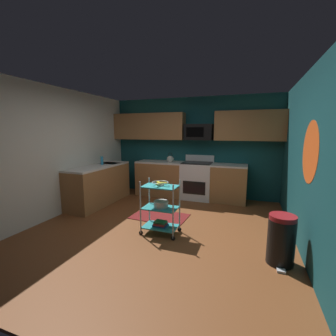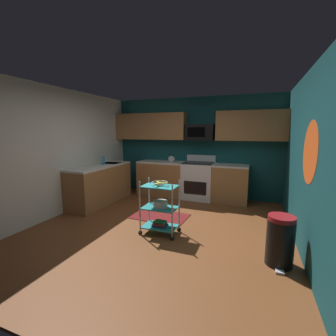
{
  "view_description": "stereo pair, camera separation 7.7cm",
  "coord_description": "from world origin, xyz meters",
  "px_view_note": "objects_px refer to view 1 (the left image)",
  "views": [
    {
      "loc": [
        1.46,
        -3.55,
        1.72
      ],
      "look_at": [
        0.05,
        0.36,
        1.05
      ],
      "focal_mm": 24.41,
      "sensor_mm": 36.0,
      "label": 1
    },
    {
      "loc": [
        1.53,
        -3.53,
        1.72
      ],
      "look_at": [
        0.05,
        0.36,
        1.05
      ],
      "focal_mm": 24.41,
      "sensor_mm": 36.0,
      "label": 2
    }
  ],
  "objects_px": {
    "oven_range": "(197,180)",
    "mixing_bowl_large": "(161,204)",
    "rolling_cart": "(160,208)",
    "dish_soap_bottle": "(102,161)",
    "kettle": "(170,159)",
    "trash_can": "(281,240)",
    "fruit_bowl": "(160,183)",
    "microwave": "(199,132)",
    "book_stack": "(160,224)"
  },
  "relations": [
    {
      "from": "oven_range",
      "to": "mixing_bowl_large",
      "type": "xyz_separation_m",
      "value": [
        -0.11,
        -2.25,
        0.04
      ]
    },
    {
      "from": "rolling_cart",
      "to": "dish_soap_bottle",
      "type": "distance_m",
      "value": 2.41
    },
    {
      "from": "kettle",
      "to": "trash_can",
      "type": "bearing_deg",
      "value": -46.37
    },
    {
      "from": "oven_range",
      "to": "fruit_bowl",
      "type": "xyz_separation_m",
      "value": [
        -0.12,
        -2.25,
        0.4
      ]
    },
    {
      "from": "oven_range",
      "to": "trash_can",
      "type": "height_order",
      "value": "oven_range"
    },
    {
      "from": "rolling_cart",
      "to": "fruit_bowl",
      "type": "height_order",
      "value": "rolling_cart"
    },
    {
      "from": "microwave",
      "to": "dish_soap_bottle",
      "type": "bearing_deg",
      "value": -151.52
    },
    {
      "from": "rolling_cart",
      "to": "dish_soap_bottle",
      "type": "bearing_deg",
      "value": 149.04
    },
    {
      "from": "microwave",
      "to": "rolling_cart",
      "type": "bearing_deg",
      "value": -92.8
    },
    {
      "from": "oven_range",
      "to": "mixing_bowl_large",
      "type": "relative_size",
      "value": 4.37
    },
    {
      "from": "oven_range",
      "to": "microwave",
      "type": "height_order",
      "value": "microwave"
    },
    {
      "from": "oven_range",
      "to": "book_stack",
      "type": "distance_m",
      "value": 2.27
    },
    {
      "from": "rolling_cart",
      "to": "book_stack",
      "type": "bearing_deg",
      "value": 116.57
    },
    {
      "from": "oven_range",
      "to": "kettle",
      "type": "bearing_deg",
      "value": -179.7
    },
    {
      "from": "microwave",
      "to": "trash_can",
      "type": "distance_m",
      "value": 3.43
    },
    {
      "from": "oven_range",
      "to": "rolling_cart",
      "type": "distance_m",
      "value": 2.25
    },
    {
      "from": "mixing_bowl_large",
      "to": "kettle",
      "type": "distance_m",
      "value": 2.38
    },
    {
      "from": "rolling_cart",
      "to": "mixing_bowl_large",
      "type": "height_order",
      "value": "rolling_cart"
    },
    {
      "from": "oven_range",
      "to": "dish_soap_bottle",
      "type": "bearing_deg",
      "value": -153.76
    },
    {
      "from": "mixing_bowl_large",
      "to": "kettle",
      "type": "height_order",
      "value": "kettle"
    },
    {
      "from": "book_stack",
      "to": "trash_can",
      "type": "bearing_deg",
      "value": -9.34
    },
    {
      "from": "fruit_bowl",
      "to": "book_stack",
      "type": "height_order",
      "value": "fruit_bowl"
    },
    {
      "from": "oven_range",
      "to": "microwave",
      "type": "bearing_deg",
      "value": 90.26
    },
    {
      "from": "fruit_bowl",
      "to": "trash_can",
      "type": "relative_size",
      "value": 0.41
    },
    {
      "from": "fruit_bowl",
      "to": "mixing_bowl_large",
      "type": "xyz_separation_m",
      "value": [
        0.01,
        -0.0,
        -0.36
      ]
    },
    {
      "from": "dish_soap_bottle",
      "to": "trash_can",
      "type": "distance_m",
      "value": 4.16
    },
    {
      "from": "dish_soap_bottle",
      "to": "fruit_bowl",
      "type": "bearing_deg",
      "value": -30.96
    },
    {
      "from": "microwave",
      "to": "kettle",
      "type": "bearing_deg",
      "value": -171.55
    },
    {
      "from": "rolling_cart",
      "to": "trash_can",
      "type": "bearing_deg",
      "value": -9.34
    },
    {
      "from": "microwave",
      "to": "mixing_bowl_large",
      "type": "xyz_separation_m",
      "value": [
        -0.11,
        -2.35,
        -1.18
      ]
    },
    {
      "from": "kettle",
      "to": "fruit_bowl",
      "type": "bearing_deg",
      "value": -74.69
    },
    {
      "from": "rolling_cart",
      "to": "kettle",
      "type": "height_order",
      "value": "kettle"
    },
    {
      "from": "mixing_bowl_large",
      "to": "book_stack",
      "type": "height_order",
      "value": "mixing_bowl_large"
    },
    {
      "from": "dish_soap_bottle",
      "to": "microwave",
      "type": "bearing_deg",
      "value": 28.48
    },
    {
      "from": "oven_range",
      "to": "dish_soap_bottle",
      "type": "height_order",
      "value": "dish_soap_bottle"
    },
    {
      "from": "mixing_bowl_large",
      "to": "dish_soap_bottle",
      "type": "height_order",
      "value": "dish_soap_bottle"
    },
    {
      "from": "oven_range",
      "to": "microwave",
      "type": "distance_m",
      "value": 1.23
    },
    {
      "from": "trash_can",
      "to": "kettle",
      "type": "bearing_deg",
      "value": 133.63
    },
    {
      "from": "microwave",
      "to": "mixing_bowl_large",
      "type": "relative_size",
      "value": 2.78
    },
    {
      "from": "fruit_bowl",
      "to": "book_stack",
      "type": "bearing_deg",
      "value": 0.0
    },
    {
      "from": "fruit_bowl",
      "to": "dish_soap_bottle",
      "type": "xyz_separation_m",
      "value": [
        -2.01,
        1.2,
        0.14
      ]
    },
    {
      "from": "rolling_cart",
      "to": "dish_soap_bottle",
      "type": "relative_size",
      "value": 4.57
    },
    {
      "from": "rolling_cart",
      "to": "trash_can",
      "type": "distance_m",
      "value": 1.84
    },
    {
      "from": "rolling_cart",
      "to": "mixing_bowl_large",
      "type": "bearing_deg",
      "value": 0.0
    },
    {
      "from": "dish_soap_bottle",
      "to": "oven_range",
      "type": "bearing_deg",
      "value": 26.24
    },
    {
      "from": "oven_range",
      "to": "dish_soap_bottle",
      "type": "relative_size",
      "value": 5.5
    },
    {
      "from": "kettle",
      "to": "dish_soap_bottle",
      "type": "distance_m",
      "value": 1.74
    },
    {
      "from": "fruit_bowl",
      "to": "rolling_cart",
      "type": "bearing_deg",
      "value": -33.69
    },
    {
      "from": "book_stack",
      "to": "microwave",
      "type": "bearing_deg",
      "value": 87.2
    },
    {
      "from": "rolling_cart",
      "to": "dish_soap_bottle",
      "type": "xyz_separation_m",
      "value": [
        -2.01,
        1.2,
        0.57
      ]
    }
  ]
}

